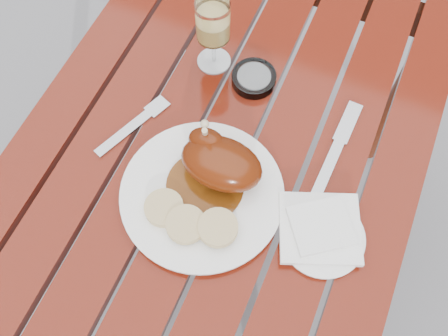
% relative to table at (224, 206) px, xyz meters
% --- Properties ---
extents(ground, '(60.00, 60.00, 0.00)m').
position_rel_table_xyz_m(ground, '(0.00, 0.00, -0.38)').
color(ground, slate).
rests_on(ground, ground).
extents(table, '(0.80, 1.20, 0.75)m').
position_rel_table_xyz_m(table, '(0.00, 0.00, 0.00)').
color(table, maroon).
rests_on(table, ground).
extents(dinner_plate, '(0.39, 0.39, 0.02)m').
position_rel_table_xyz_m(dinner_plate, '(0.01, -0.14, 0.39)').
color(dinner_plate, white).
rests_on(dinner_plate, table).
extents(roast_duck, '(0.17, 0.16, 0.11)m').
position_rel_table_xyz_m(roast_duck, '(0.02, -0.08, 0.44)').
color(roast_duck, '#5A2B0A').
rests_on(roast_duck, dinner_plate).
extents(bread_dumplings, '(0.18, 0.09, 0.02)m').
position_rel_table_xyz_m(bread_dumplings, '(0.02, -0.20, 0.41)').
color(bread_dumplings, tan).
rests_on(bread_dumplings, dinner_plate).
extents(wine_glass, '(0.09, 0.09, 0.17)m').
position_rel_table_xyz_m(wine_glass, '(-0.10, 0.17, 0.46)').
color(wine_glass, '#F1D26D').
rests_on(wine_glass, table).
extents(side_plate, '(0.19, 0.19, 0.01)m').
position_rel_table_xyz_m(side_plate, '(0.25, -0.13, 0.38)').
color(side_plate, white).
rests_on(side_plate, table).
extents(napkin, '(0.19, 0.18, 0.01)m').
position_rel_table_xyz_m(napkin, '(0.24, -0.12, 0.39)').
color(napkin, white).
rests_on(napkin, side_plate).
extents(ashtray, '(0.10, 0.10, 0.02)m').
position_rel_table_xyz_m(ashtray, '(0.00, 0.15, 0.39)').
color(ashtray, '#B2B7BC').
rests_on(ashtray, table).
extents(fork, '(0.08, 0.17, 0.01)m').
position_rel_table_xyz_m(fork, '(-0.19, -0.06, 0.38)').
color(fork, gray).
rests_on(fork, table).
extents(knife, '(0.03, 0.23, 0.01)m').
position_rel_table_xyz_m(knife, '(0.22, 0.03, 0.38)').
color(knife, gray).
rests_on(knife, table).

